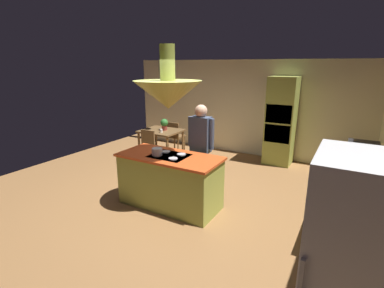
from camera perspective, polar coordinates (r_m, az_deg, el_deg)
name	(u,v)px	position (r m, az deg, el deg)	size (l,w,h in m)	color
ground	(177,200)	(5.38, -3.10, -11.19)	(8.16, 8.16, 0.00)	olive
wall_back	(244,108)	(8.00, 10.37, 7.13)	(6.80, 0.10, 2.55)	beige
kitchen_island	(170,181)	(5.03, -4.43, -7.31)	(1.79, 0.83, 0.95)	#939E42
counter_run_right	(357,199)	(5.01, 30.10, -9.50)	(0.73, 2.22, 0.93)	#939E42
oven_tower	(281,121)	(7.35, 17.32, 4.36)	(0.66, 0.62, 2.15)	#939E42
refrigerator	(355,277)	(2.60, 29.87, -22.05)	(0.72, 0.74, 1.84)	white
dining_table	(161,134)	(7.54, -6.22, 1.97)	(1.01, 0.86, 0.76)	brown
person_at_island	(201,144)	(5.29, 1.77, 0.00)	(0.53, 0.23, 1.73)	tan
range_hood	(168,93)	(4.65, -4.82, 10.11)	(1.10, 1.10, 1.00)	#939E42
pendant_light_over_table	(160,88)	(7.35, -6.51, 11.16)	(0.32, 0.32, 0.82)	beige
chair_facing_island	(146,146)	(7.08, -9.27, -0.30)	(0.40, 0.40, 0.87)	brown
chair_by_back_wall	(175,135)	(8.09, -3.50, 1.89)	(0.40, 0.40, 0.87)	brown
potted_plant_on_table	(164,124)	(7.48, -5.56, 4.04)	(0.20, 0.20, 0.30)	#99382D
cup_on_table	(161,131)	(7.24, -6.19, 2.63)	(0.07, 0.07, 0.09)	white
canister_flour	(363,177)	(4.31, 30.97, -5.67)	(0.12, 0.12, 0.19)	#E0B78C
canister_sugar	(363,173)	(4.48, 30.95, -4.98)	(0.10, 0.10, 0.18)	#E0B78C
canister_tea	(362,170)	(4.66, 30.91, -4.48)	(0.10, 0.10, 0.15)	#E0B78C
microwave_on_counter	(363,150)	(5.44, 30.98, -1.08)	(0.46, 0.36, 0.28)	#232326
cooking_pot_on_cooktop	(157,152)	(4.83, -7.00, -1.53)	(0.18, 0.18, 0.12)	#B2B2B7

